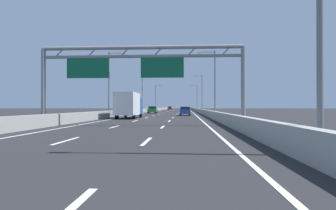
{
  "coord_description": "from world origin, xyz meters",
  "views": [
    {
      "loc": [
        3.51,
        -0.41,
        1.54
      ],
      "look_at": [
        -1.02,
        75.47,
        1.88
      ],
      "focal_mm": 31.76,
      "sensor_mm": 36.0,
      "label": 1
    }
  ],
  "objects_px": {
    "white_car": "(185,109)",
    "streetlamp_left_distant": "(156,96)",
    "streetlamp_left_far": "(143,91)",
    "streetlamp_left_mid": "(111,80)",
    "red_car": "(170,108)",
    "box_truck": "(129,105)",
    "green_car": "(153,110)",
    "blue_car": "(185,111)",
    "streetlamp_right_far": "(201,91)",
    "sign_gantry": "(137,65)",
    "streetlamp_right_distant": "(196,96)",
    "streetlamp_right_mid": "(213,79)"
  },
  "relations": [
    {
      "from": "white_car",
      "to": "streetlamp_left_distant",
      "type": "bearing_deg",
      "value": 130.02
    },
    {
      "from": "streetlamp_left_far",
      "to": "streetlamp_left_distant",
      "type": "distance_m",
      "value": 33.26
    },
    {
      "from": "streetlamp_left_far",
      "to": "white_car",
      "type": "distance_m",
      "value": 23.52
    },
    {
      "from": "streetlamp_left_mid",
      "to": "red_car",
      "type": "distance_m",
      "value": 87.17
    },
    {
      "from": "streetlamp_left_mid",
      "to": "streetlamp_left_far",
      "type": "bearing_deg",
      "value": 90.0
    },
    {
      "from": "box_truck",
      "to": "green_car",
      "type": "bearing_deg",
      "value": 90.06
    },
    {
      "from": "streetlamp_left_distant",
      "to": "blue_car",
      "type": "distance_m",
      "value": 60.8
    },
    {
      "from": "streetlamp_right_far",
      "to": "streetlamp_left_distant",
      "type": "distance_m",
      "value": 36.46
    },
    {
      "from": "sign_gantry",
      "to": "red_car",
      "type": "xyz_separation_m",
      "value": [
        -3.13,
        106.43,
        -4.06
      ]
    },
    {
      "from": "streetlamp_left_distant",
      "to": "streetlamp_right_distant",
      "type": "xyz_separation_m",
      "value": [
        14.93,
        0.0,
        0.0
      ]
    },
    {
      "from": "streetlamp_right_mid",
      "to": "streetlamp_left_distant",
      "type": "distance_m",
      "value": 68.18
    },
    {
      "from": "green_car",
      "to": "white_car",
      "type": "xyz_separation_m",
      "value": [
        7.17,
        31.16,
        -0.04
      ]
    },
    {
      "from": "sign_gantry",
      "to": "streetlamp_left_distant",
      "type": "relative_size",
      "value": 1.72
    },
    {
      "from": "red_car",
      "to": "box_truck",
      "type": "distance_m",
      "value": 92.12
    },
    {
      "from": "red_car",
      "to": "streetlamp_right_mid",
      "type": "bearing_deg",
      "value": -82.85
    },
    {
      "from": "white_car",
      "to": "streetlamp_right_mid",
      "type": "bearing_deg",
      "value": -85.64
    },
    {
      "from": "red_car",
      "to": "streetlamp_left_distant",
      "type": "bearing_deg",
      "value": -101.15
    },
    {
      "from": "white_car",
      "to": "box_truck",
      "type": "height_order",
      "value": "box_truck"
    },
    {
      "from": "streetlamp_right_far",
      "to": "white_car",
      "type": "distance_m",
      "value": 21.27
    },
    {
      "from": "streetlamp_right_far",
      "to": "streetlamp_right_distant",
      "type": "height_order",
      "value": "same"
    },
    {
      "from": "streetlamp_right_mid",
      "to": "streetlamp_right_far",
      "type": "bearing_deg",
      "value": 90.0
    },
    {
      "from": "streetlamp_right_far",
      "to": "streetlamp_left_distant",
      "type": "bearing_deg",
      "value": 114.18
    },
    {
      "from": "streetlamp_left_mid",
      "to": "streetlamp_right_distant",
      "type": "xyz_separation_m",
      "value": [
        14.93,
        66.52,
        0.0
      ]
    },
    {
      "from": "white_car",
      "to": "red_car",
      "type": "height_order",
      "value": "red_car"
    },
    {
      "from": "streetlamp_right_far",
      "to": "blue_car",
      "type": "relative_size",
      "value": 2.24
    },
    {
      "from": "streetlamp_left_far",
      "to": "white_car",
      "type": "xyz_separation_m",
      "value": [
        10.84,
        20.35,
        -4.66
      ]
    },
    {
      "from": "green_car",
      "to": "box_truck",
      "type": "xyz_separation_m",
      "value": [
        0.03,
        -27.6,
        0.98
      ]
    },
    {
      "from": "streetlamp_right_far",
      "to": "streetlamp_left_distant",
      "type": "xyz_separation_m",
      "value": [
        -14.93,
        33.26,
        0.0
      ]
    },
    {
      "from": "streetlamp_right_far",
      "to": "green_car",
      "type": "xyz_separation_m",
      "value": [
        -11.26,
        -10.82,
        -4.62
      ]
    },
    {
      "from": "streetlamp_left_mid",
      "to": "streetlamp_left_distant",
      "type": "height_order",
      "value": "same"
    },
    {
      "from": "streetlamp_left_distant",
      "to": "blue_car",
      "type": "height_order",
      "value": "streetlamp_left_distant"
    },
    {
      "from": "white_car",
      "to": "streetlamp_right_far",
      "type": "bearing_deg",
      "value": -78.64
    },
    {
      "from": "sign_gantry",
      "to": "blue_car",
      "type": "distance_m",
      "value": 26.93
    },
    {
      "from": "sign_gantry",
      "to": "green_car",
      "type": "bearing_deg",
      "value": 94.75
    },
    {
      "from": "streetlamp_right_mid",
      "to": "white_car",
      "type": "bearing_deg",
      "value": 94.36
    },
    {
      "from": "streetlamp_left_mid",
      "to": "red_car",
      "type": "xyz_separation_m",
      "value": [
        4.03,
        86.95,
        -4.64
      ]
    },
    {
      "from": "blue_car",
      "to": "streetlamp_right_far",
      "type": "bearing_deg",
      "value": 81.25
    },
    {
      "from": "sign_gantry",
      "to": "streetlamp_left_far",
      "type": "distance_m",
      "value": 53.23
    },
    {
      "from": "red_car",
      "to": "streetlamp_left_far",
      "type": "bearing_deg",
      "value": -94.29
    },
    {
      "from": "streetlamp_left_mid",
      "to": "blue_car",
      "type": "relative_size",
      "value": 2.24
    },
    {
      "from": "blue_car",
      "to": "white_car",
      "type": "bearing_deg",
      "value": 90.03
    },
    {
      "from": "sign_gantry",
      "to": "streetlamp_left_mid",
      "type": "xyz_separation_m",
      "value": [
        -7.16,
        19.48,
        0.58
      ]
    },
    {
      "from": "sign_gantry",
      "to": "box_truck",
      "type": "relative_size",
      "value": 2.13
    },
    {
      "from": "sign_gantry",
      "to": "streetlamp_right_distant",
      "type": "bearing_deg",
      "value": 84.84
    },
    {
      "from": "streetlamp_left_distant",
      "to": "white_car",
      "type": "height_order",
      "value": "streetlamp_left_distant"
    },
    {
      "from": "streetlamp_left_mid",
      "to": "blue_car",
      "type": "distance_m",
      "value": 13.68
    },
    {
      "from": "blue_car",
      "to": "red_car",
      "type": "relative_size",
      "value": 0.93
    },
    {
      "from": "sign_gantry",
      "to": "streetlamp_right_far",
      "type": "xyz_separation_m",
      "value": [
        7.77,
        52.74,
        0.58
      ]
    },
    {
      "from": "green_car",
      "to": "red_car",
      "type": "distance_m",
      "value": 64.51
    },
    {
      "from": "green_car",
      "to": "white_car",
      "type": "distance_m",
      "value": 31.98
    }
  ]
}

